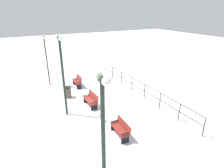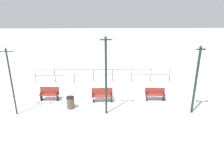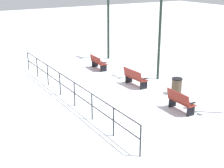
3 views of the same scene
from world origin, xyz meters
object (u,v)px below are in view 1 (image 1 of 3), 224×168
(lamppost_middle, at_px, (62,67))
(trash_bin, at_px, (68,92))
(bench_second, at_px, (91,100))
(lamppost_near, at_px, (46,52))
(lamppost_far, at_px, (103,113))
(bench_nearest, at_px, (78,81))
(bench_third, at_px, (121,129))

(lamppost_middle, height_order, trash_bin, lamppost_middle)
(bench_second, xyz_separation_m, trash_bin, (1.07, -2.06, -0.06))
(lamppost_middle, xyz_separation_m, trash_bin, (-0.72, -2.36, -2.71))
(bench_second, relative_size, lamppost_near, 0.35)
(bench_second, relative_size, lamppost_far, 0.34)
(bench_nearest, relative_size, lamppost_middle, 0.28)
(lamppost_far, height_order, trash_bin, lamppost_far)
(bench_nearest, height_order, lamppost_far, lamppost_far)
(lamppost_middle, bearing_deg, lamppost_near, -90.00)
(bench_second, distance_m, bench_third, 3.77)
(lamppost_far, bearing_deg, lamppost_near, -90.00)
(lamppost_far, bearing_deg, trash_bin, -95.30)
(bench_third, height_order, trash_bin, bench_third)
(bench_nearest, xyz_separation_m, lamppost_far, (2.05, 9.51, 2.52))
(lamppost_near, relative_size, lamppost_middle, 0.87)
(bench_second, distance_m, trash_bin, 2.32)
(lamppost_near, height_order, lamppost_far, lamppost_far)
(bench_second, relative_size, lamppost_middle, 0.31)
(bench_third, relative_size, lamppost_near, 0.34)
(bench_third, bearing_deg, bench_second, -84.66)
(bench_nearest, relative_size, lamppost_near, 0.32)
(bench_second, relative_size, trash_bin, 1.84)
(bench_nearest, relative_size, lamppost_far, 0.31)
(bench_nearest, relative_size, trash_bin, 1.67)
(bench_nearest, bearing_deg, bench_second, 87.14)
(bench_nearest, height_order, lamppost_middle, lamppost_middle)
(lamppost_middle, relative_size, trash_bin, 5.97)
(bench_second, xyz_separation_m, lamppost_middle, (1.79, 0.30, 2.65))
(bench_second, bearing_deg, bench_nearest, -96.00)
(bench_second, bearing_deg, lamppost_near, -73.45)
(bench_third, height_order, lamppost_far, lamppost_far)
(bench_third, bearing_deg, lamppost_near, -74.76)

